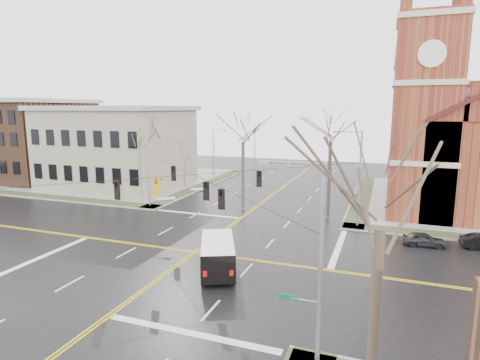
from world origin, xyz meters
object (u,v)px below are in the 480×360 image
(signal_pole_ne, at_px, (358,176))
(tree_nw_near, at_px, (243,138))
(streetlight_north_a, at_px, (214,154))
(streetlight_north_b, at_px, (255,143))
(tree_se, at_px, (381,214))
(tree_nw_far, at_px, (147,141))
(signal_pole_nw, at_px, (150,164))
(parked_car_a, at_px, (424,239))
(signal_pole_se, at_px, (316,264))
(tree_ne, at_px, (331,136))
(cargo_van, at_px, (218,252))

(signal_pole_ne, bearing_deg, tree_nw_near, 167.55)
(streetlight_north_a, height_order, streetlight_north_b, same)
(signal_pole_ne, distance_m, tree_se, 25.60)
(tree_nw_far, bearing_deg, signal_pole_nw, -53.61)
(signal_pole_ne, xyz_separation_m, tree_nw_near, (-12.42, 2.74, 3.07))
(streetlight_north_b, bearing_deg, parked_car_a, -55.46)
(tree_nw_near, bearing_deg, signal_pole_ne, -12.45)
(streetlight_north_a, xyz_separation_m, streetlight_north_b, (0.00, 20.00, 0.00))
(signal_pole_se, xyz_separation_m, streetlight_north_a, (-21.97, 39.50, -0.48))
(signal_pole_ne, relative_size, tree_ne, 0.77)
(signal_pole_nw, relative_size, tree_nw_far, 0.88)
(parked_car_a, height_order, tree_se, tree_se)
(signal_pole_ne, bearing_deg, parked_car_a, -33.09)
(signal_pole_ne, distance_m, tree_nw_far, 24.81)
(signal_pole_ne, xyz_separation_m, tree_ne, (-2.94, 2.32, 3.47))
(signal_pole_ne, xyz_separation_m, streetlight_north_a, (-21.97, 16.50, -0.48))
(streetlight_north_a, relative_size, cargo_van, 1.31)
(signal_pole_ne, xyz_separation_m, parked_car_a, (5.70, -3.72, -4.38))
(cargo_van, bearing_deg, signal_pole_nw, 111.34)
(tree_ne, bearing_deg, tree_se, -79.16)
(signal_pole_ne, xyz_separation_m, signal_pole_nw, (-22.64, 0.00, 0.00))
(parked_car_a, height_order, tree_nw_near, tree_nw_near)
(tree_nw_near, distance_m, tree_ne, 9.51)
(signal_pole_se, relative_size, tree_nw_far, 0.88)
(parked_car_a, bearing_deg, cargo_van, 121.83)
(streetlight_north_a, bearing_deg, cargo_van, -65.83)
(streetlight_north_b, distance_m, tree_se, 66.53)
(streetlight_north_a, relative_size, tree_nw_near, 0.72)
(parked_car_a, bearing_deg, streetlight_north_a, 48.94)
(tree_se, bearing_deg, signal_pole_nw, 134.63)
(signal_pole_se, bearing_deg, tree_nw_near, 115.76)
(signal_pole_se, distance_m, tree_nw_far, 35.55)
(signal_pole_se, bearing_deg, signal_pole_nw, 134.55)
(tree_nw_far, bearing_deg, parked_car_a, -11.78)
(streetlight_north_a, distance_m, streetlight_north_b, 20.00)
(tree_nw_far, height_order, tree_nw_near, tree_nw_near)
(cargo_van, height_order, tree_nw_near, tree_nw_near)
(tree_nw_near, bearing_deg, tree_se, -62.23)
(tree_nw_far, distance_m, tree_nw_near, 12.15)
(tree_se, bearing_deg, parked_car_a, 81.21)
(tree_nw_far, height_order, tree_se, tree_se)
(signal_pole_ne, distance_m, tree_ne, 5.11)
(tree_se, bearing_deg, signal_pole_ne, 95.32)
(signal_pole_se, xyz_separation_m, tree_se, (2.36, -2.33, 2.88))
(signal_pole_se, height_order, parked_car_a, signal_pole_se)
(tree_se, bearing_deg, tree_nw_near, 117.77)
(streetlight_north_a, bearing_deg, streetlight_north_b, 90.00)
(signal_pole_nw, bearing_deg, tree_nw_far, 126.39)
(signal_pole_nw, height_order, tree_nw_far, tree_nw_far)
(signal_pole_se, bearing_deg, tree_se, -44.62)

